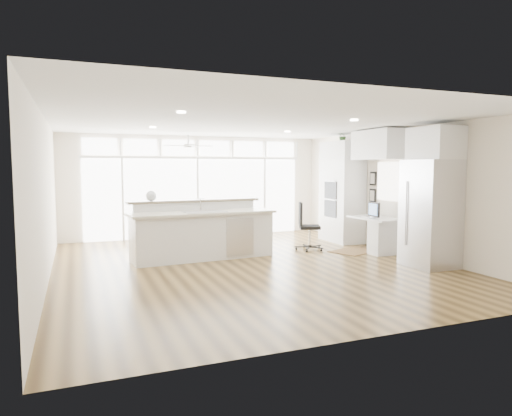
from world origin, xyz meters
name	(u,v)px	position (x,y,z in m)	size (l,w,h in m)	color
floor	(249,265)	(0.00, 0.00, -0.01)	(7.00, 8.00, 0.02)	#453015
ceiling	(249,122)	(0.00, 0.00, 2.70)	(7.00, 8.00, 0.02)	white
wall_back	(197,187)	(0.00, 4.00, 1.35)	(7.00, 0.04, 2.70)	#EFE3CF
wall_front	(382,214)	(0.00, -4.00, 1.35)	(7.00, 0.04, 2.70)	#EFE3CF
wall_left	(45,199)	(-3.50, 0.00, 1.35)	(0.04, 8.00, 2.70)	#EFE3CF
wall_right	(400,191)	(3.50, 0.00, 1.35)	(0.04, 8.00, 2.70)	#EFE3CF
glass_wall	(197,198)	(0.00, 3.94, 1.05)	(5.80, 0.06, 2.08)	white
transom_row	(197,148)	(0.00, 3.94, 2.38)	(5.90, 0.06, 0.40)	white
desk_window	(390,181)	(3.46, 0.30, 1.55)	(0.04, 0.85, 0.85)	white
ceiling_fan	(188,142)	(-0.50, 2.80, 2.48)	(1.16, 1.16, 0.32)	silver
recessed_lights	(245,124)	(0.00, 0.20, 2.68)	(3.40, 3.00, 0.02)	beige
oven_cabinet	(342,192)	(3.17, 1.80, 1.25)	(0.64, 1.20, 2.50)	white
desk_nook	(376,234)	(3.13, 0.30, 0.38)	(0.72, 1.30, 0.76)	white
upper_cabinets	(380,145)	(3.17, 0.30, 2.35)	(0.64, 1.30, 0.64)	white
refrigerator	(430,213)	(3.11, -1.35, 1.00)	(0.76, 0.90, 2.00)	silver
fridge_cabinet	(435,143)	(3.17, -1.35, 2.30)	(0.64, 0.90, 0.60)	white
framed_photos	(373,187)	(3.46, 0.92, 1.40)	(0.06, 0.22, 0.80)	black
kitchen_island	(203,230)	(-0.66, 0.95, 0.59)	(2.97, 1.12, 1.18)	white
rug	(354,251)	(2.67, 0.47, 0.01)	(1.00, 0.72, 0.01)	#3E2713
office_chair	(310,227)	(1.83, 0.98, 0.53)	(0.56, 0.51, 1.07)	black
fishbowl	(151,196)	(-1.63, 1.27, 1.29)	(0.21, 0.21, 0.21)	silver
monitor	(374,209)	(3.05, 0.30, 0.94)	(0.07, 0.43, 0.36)	black
keyboard	(367,217)	(2.88, 0.30, 0.77)	(0.11, 0.30, 0.02)	silver
potted_plant	(343,137)	(3.17, 1.80, 2.62)	(0.27, 0.30, 0.23)	#2C5323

